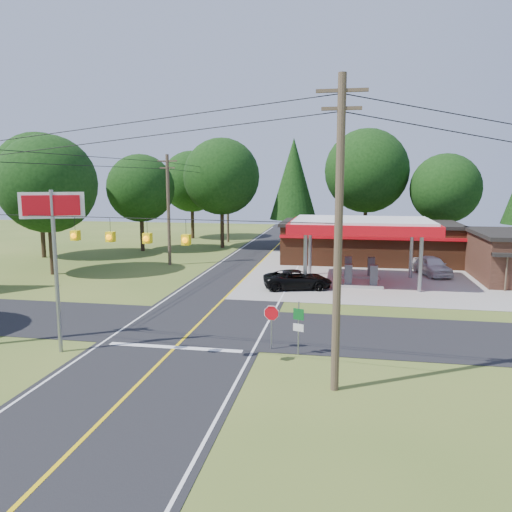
% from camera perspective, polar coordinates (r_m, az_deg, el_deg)
% --- Properties ---
extents(ground, '(120.00, 120.00, 0.00)m').
position_cam_1_polar(ground, '(27.42, -6.75, -7.93)').
color(ground, '#435C20').
rests_on(ground, ground).
extents(main_highway, '(8.00, 120.00, 0.02)m').
position_cam_1_polar(main_highway, '(27.41, -6.75, -7.91)').
color(main_highway, black).
rests_on(main_highway, ground).
extents(cross_road, '(70.00, 7.00, 0.02)m').
position_cam_1_polar(cross_road, '(27.41, -6.75, -7.90)').
color(cross_road, black).
rests_on(cross_road, ground).
extents(lane_center_yellow, '(0.15, 110.00, 0.00)m').
position_cam_1_polar(lane_center_yellow, '(27.41, -6.75, -7.88)').
color(lane_center_yellow, yellow).
rests_on(lane_center_yellow, main_highway).
extents(gas_canopy, '(10.60, 7.40, 4.88)m').
position_cam_1_polar(gas_canopy, '(38.29, 11.99, 3.26)').
color(gas_canopy, gray).
rests_on(gas_canopy, ground).
extents(convenience_store, '(16.40, 7.55, 3.80)m').
position_cam_1_polar(convenience_store, '(48.51, 12.71, 1.60)').
color(convenience_store, '#5C301A').
rests_on(convenience_store, ground).
extents(utility_pole_near_right, '(1.80, 0.30, 11.50)m').
position_cam_1_polar(utility_pole_near_right, '(18.20, 9.40, 2.61)').
color(utility_pole_near_right, '#473828').
rests_on(utility_pole_near_right, ground).
extents(utility_pole_far_left, '(1.80, 0.30, 10.00)m').
position_cam_1_polar(utility_pole_far_left, '(45.94, -9.98, 5.40)').
color(utility_pole_far_left, '#473828').
rests_on(utility_pole_far_left, ground).
extents(utility_pole_north, '(0.30, 0.30, 9.50)m').
position_cam_1_polar(utility_pole_north, '(61.83, -3.24, 5.98)').
color(utility_pole_north, '#473828').
rests_on(utility_pole_north, ground).
extents(overhead_beacons, '(17.04, 2.04, 1.03)m').
position_cam_1_polar(overhead_beacons, '(21.05, -14.41, 3.99)').
color(overhead_beacons, black).
rests_on(overhead_beacons, ground).
extents(treeline_backdrop, '(70.27, 51.59, 13.30)m').
position_cam_1_polar(treeline_backdrop, '(49.58, 2.12, 8.42)').
color(treeline_backdrop, '#332316').
rests_on(treeline_backdrop, ground).
extents(suv_car, '(5.99, 5.99, 1.36)m').
position_cam_1_polar(suv_car, '(35.98, 4.77, -2.71)').
color(suv_car, black).
rests_on(suv_car, ground).
extents(sedan_car, '(5.72, 5.72, 1.58)m').
position_cam_1_polar(sedan_car, '(43.29, 19.47, -1.07)').
color(sedan_car, silver).
rests_on(sedan_car, ground).
extents(big_stop_sign, '(2.59, 1.09, 7.40)m').
position_cam_1_polar(big_stop_sign, '(23.88, -22.14, 2.60)').
color(big_stop_sign, gray).
rests_on(big_stop_sign, ground).
extents(octagonal_stop_sign, '(0.75, 0.13, 2.13)m').
position_cam_1_polar(octagonal_stop_sign, '(23.20, 1.77, -6.97)').
color(octagonal_stop_sign, gray).
rests_on(octagonal_stop_sign, ground).
extents(route_sign_post, '(0.49, 0.20, 2.47)m').
position_cam_1_polar(route_sign_post, '(22.59, 4.88, -7.66)').
color(route_sign_post, gray).
rests_on(route_sign_post, ground).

